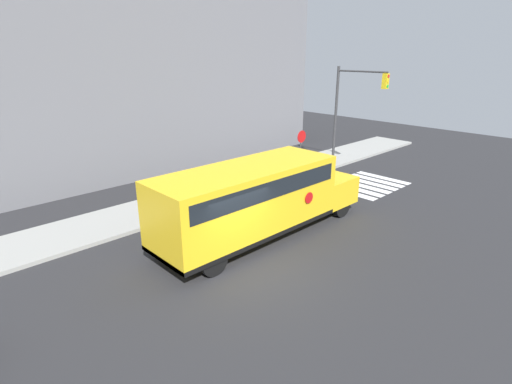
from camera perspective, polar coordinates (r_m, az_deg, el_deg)
ground_plane at (r=13.43m, az=-1.50°, el=-10.80°), size 60.00×60.00×0.00m
sidewalk_strip at (r=18.27m, az=-15.39°, el=-2.78°), size 44.00×3.00×0.15m
building_backdrop at (r=23.00m, az=-24.90°, el=15.31°), size 32.00×4.00×11.60m
crosswalk_stripes at (r=22.30m, az=15.47°, el=1.05°), size 4.00×3.20×0.01m
school_bus at (r=14.87m, az=-0.16°, el=-0.70°), size 9.21×2.57×2.87m
stop_sign at (r=22.70m, az=6.44°, el=6.50°), size 0.68×0.10×2.63m
traffic_light at (r=24.30m, az=13.37°, el=12.21°), size 0.28×3.28×5.98m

